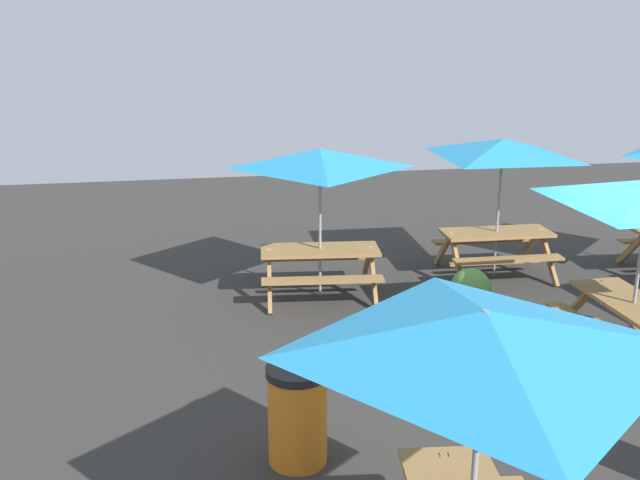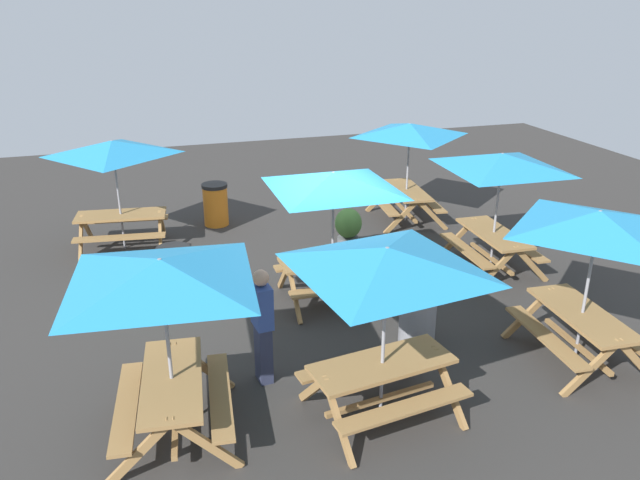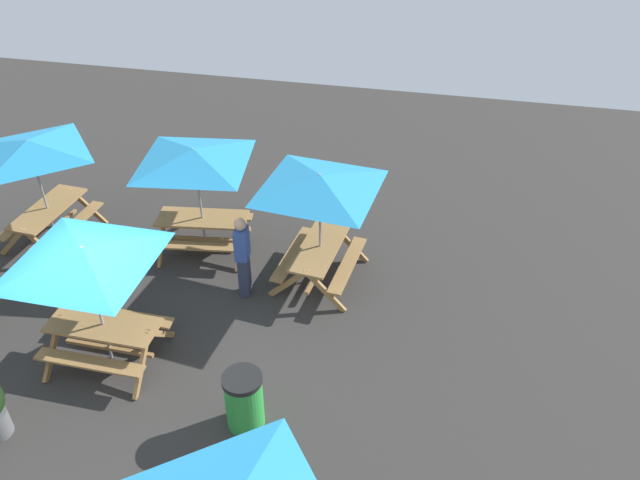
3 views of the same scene
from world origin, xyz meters
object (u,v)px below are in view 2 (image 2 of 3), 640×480
object	(u,v)px
picnic_table_0	(162,285)
potted_plant_0	(348,230)
picnic_table_2	(386,272)
picnic_table_4	(501,170)
picnic_table_1	(409,137)
person_standing	(262,324)
picnic_table_3	(333,190)
picnic_table_5	(114,156)
trash_bin_green	(175,274)
trash_bin_orange	(216,204)
trash_bin_gray	(418,313)
picnic_table_6	(597,232)

from	to	relation	value
picnic_table_0	potted_plant_0	size ratio (longest dim) A/B	2.79
picnic_table_2	picnic_table_4	world-z (taller)	same
picnic_table_0	picnic_table_1	bearing A→B (deg)	142.48
person_standing	picnic_table_3	bearing A→B (deg)	135.20
picnic_table_1	picnic_table_5	distance (m)	6.38
picnic_table_4	person_standing	size ratio (longest dim) A/B	1.69
trash_bin_green	trash_bin_orange	xyz separation A→B (m)	(-3.61, 1.23, 0.00)
picnic_table_0	trash_bin_gray	world-z (taller)	picnic_table_0
picnic_table_2	trash_bin_green	world-z (taller)	picnic_table_2
picnic_table_5	person_standing	bearing A→B (deg)	-65.31
picnic_table_5	potted_plant_0	distance (m)	4.92
picnic_table_6	picnic_table_2	bearing A→B (deg)	-80.13
trash_bin_green	potted_plant_0	size ratio (longest dim) A/B	0.97
picnic_table_0	trash_bin_gray	size ratio (longest dim) A/B	2.87
trash_bin_green	potted_plant_0	distance (m)	3.65
picnic_table_1	person_standing	distance (m)	7.21
trash_bin_gray	potted_plant_0	distance (m)	3.51
picnic_table_4	trash_bin_orange	bearing A→B (deg)	-128.71
trash_bin_orange	picnic_table_6	bearing A→B (deg)	29.90
picnic_table_0	trash_bin_orange	world-z (taller)	picnic_table_0
picnic_table_2	trash_bin_gray	bearing A→B (deg)	43.00
picnic_table_1	trash_bin_green	xyz separation A→B (m)	(2.59, -5.53, -1.49)
picnic_table_6	trash_bin_gray	bearing A→B (deg)	-115.79
picnic_table_6	person_standing	distance (m)	4.69
picnic_table_4	person_standing	world-z (taller)	picnic_table_4
picnic_table_0	picnic_table_5	bearing A→B (deg)	-169.43
picnic_table_2	person_standing	world-z (taller)	picnic_table_2
trash_bin_orange	potted_plant_0	xyz separation A→B (m)	(2.64, 2.29, 0.06)
trash_bin_green	picnic_table_1	bearing A→B (deg)	115.07
picnic_table_1	picnic_table_6	world-z (taller)	same
picnic_table_1	picnic_table_3	world-z (taller)	same
picnic_table_1	picnic_table_5	world-z (taller)	same
picnic_table_5	trash_bin_gray	bearing A→B (deg)	-44.13
picnic_table_6	trash_bin_gray	world-z (taller)	picnic_table_6
picnic_table_3	potted_plant_0	distance (m)	2.44
picnic_table_1	picnic_table_3	distance (m)	4.46
person_standing	picnic_table_4	bearing A→B (deg)	109.49
picnic_table_3	picnic_table_4	distance (m)	3.36
picnic_table_2	trash_bin_green	bearing A→B (deg)	110.45
picnic_table_5	trash_bin_green	bearing A→B (deg)	-65.78
picnic_table_5	person_standing	xyz separation A→B (m)	(5.58, 1.77, -1.10)
picnic_table_2	picnic_table_5	bearing A→B (deg)	106.11
picnic_table_5	trash_bin_green	world-z (taller)	picnic_table_5
picnic_table_4	trash_bin_green	xyz separation A→B (m)	(-0.47, -5.95, -1.49)
picnic_table_4	trash_bin_green	bearing A→B (deg)	-92.45
picnic_table_2	picnic_table_6	distance (m)	3.25
picnic_table_2	person_standing	bearing A→B (deg)	128.73
picnic_table_3	trash_bin_green	world-z (taller)	picnic_table_3
picnic_table_0	trash_bin_green	distance (m)	3.91
trash_bin_gray	person_standing	distance (m)	2.51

